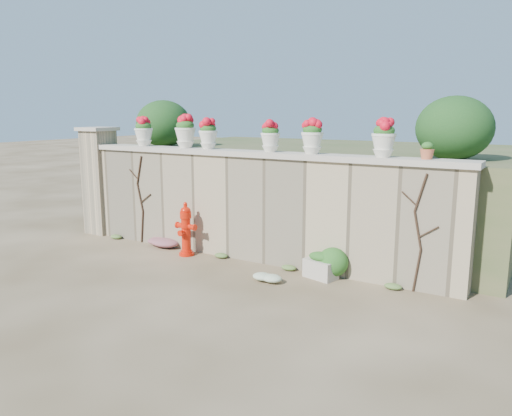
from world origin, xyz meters
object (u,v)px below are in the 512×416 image
Objects in this scene: terracotta_pot at (427,152)px; planter_box at (321,266)px; fire_hydrant at (186,229)px; urn_pot_0 at (144,132)px.

planter_box is at bearing -166.08° from terracotta_pot.
fire_hydrant is at bearing -162.65° from planter_box.
fire_hydrant is at bearing -18.34° from urn_pot_0.
terracotta_pot reaches higher than planter_box.
fire_hydrant is 2.89m from planter_box.
planter_box is 1.01× the size of urn_pot_0.
urn_pot_0 is 5.94m from terracotta_pot.
terracotta_pot is at bearing 7.64° from fire_hydrant.
terracotta_pot is (1.57, 0.39, 2.00)m from planter_box.
fire_hydrant is 1.74× the size of urn_pot_0.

